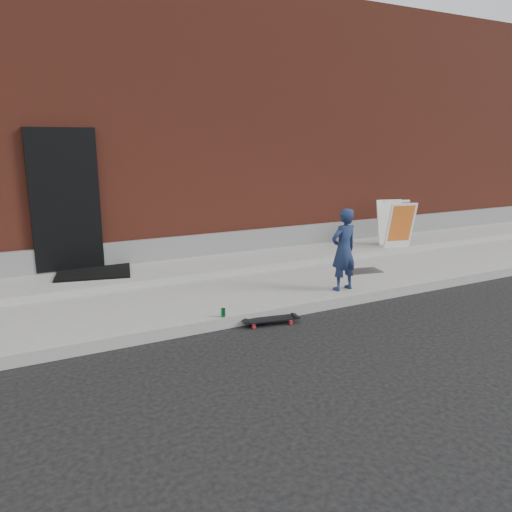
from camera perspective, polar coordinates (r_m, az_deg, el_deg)
ground at (r=6.90m, az=5.36°, el=-6.70°), size 80.00×80.00×0.00m
sidewalk at (r=8.11m, az=-0.35°, el=-3.03°), size 20.00×3.00×0.15m
apron at (r=8.86m, az=-2.99°, el=-0.81°), size 20.00×1.20×0.10m
building at (r=12.93m, az=-11.81°, el=13.59°), size 20.00×8.10×5.00m
child at (r=7.44m, az=9.99°, el=0.72°), size 0.47×0.34×1.22m
skateboard at (r=6.50m, az=1.70°, el=-7.27°), size 0.74×0.31×0.08m
pizza_sign at (r=10.31m, az=15.70°, el=3.60°), size 0.69×0.77×0.93m
soda_can at (r=6.35m, az=-3.78°, el=-6.47°), size 0.08×0.08×0.11m
doormat at (r=8.42m, az=-18.05°, el=-1.75°), size 1.30×1.14×0.03m
utility_plate at (r=8.69m, az=12.26°, el=-1.67°), size 0.60×0.44×0.02m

